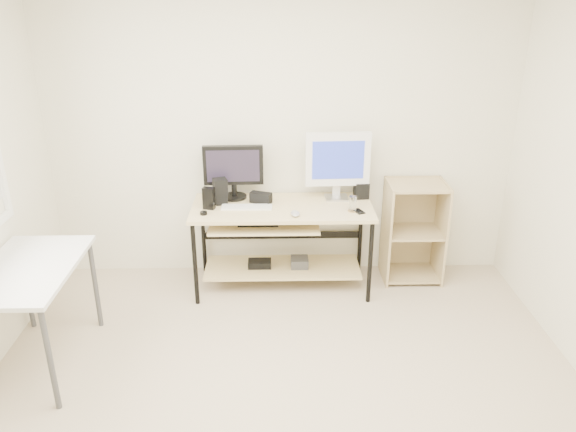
{
  "coord_description": "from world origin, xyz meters",
  "views": [
    {
      "loc": [
        -0.04,
        -2.68,
        2.46
      ],
      "look_at": [
        0.04,
        1.3,
        0.81
      ],
      "focal_mm": 35.0,
      "sensor_mm": 36.0,
      "label": 1
    }
  ],
  "objects_px": {
    "side_table": "(28,278)",
    "audio_controller": "(209,198)",
    "desk": "(279,229)",
    "shelf_unit": "(412,230)",
    "white_imac": "(338,161)",
    "black_monitor": "(233,169)"
  },
  "relations": [
    {
      "from": "side_table",
      "to": "shelf_unit",
      "type": "xyz_separation_m",
      "value": [
        2.83,
        1.22,
        -0.22
      ]
    },
    {
      "from": "desk",
      "to": "shelf_unit",
      "type": "height_order",
      "value": "shelf_unit"
    },
    {
      "from": "black_monitor",
      "to": "desk",
      "type": "bearing_deg",
      "value": -29.07
    },
    {
      "from": "white_imac",
      "to": "desk",
      "type": "bearing_deg",
      "value": -164.84
    },
    {
      "from": "white_imac",
      "to": "audio_controller",
      "type": "distance_m",
      "value": 1.11
    },
    {
      "from": "desk",
      "to": "shelf_unit",
      "type": "distance_m",
      "value": 1.19
    },
    {
      "from": "shelf_unit",
      "to": "black_monitor",
      "type": "distance_m",
      "value": 1.66
    },
    {
      "from": "desk",
      "to": "audio_controller",
      "type": "xyz_separation_m",
      "value": [
        -0.57,
        -0.05,
        0.3
      ]
    },
    {
      "from": "desk",
      "to": "white_imac",
      "type": "xyz_separation_m",
      "value": [
        0.49,
        0.16,
        0.55
      ]
    },
    {
      "from": "shelf_unit",
      "to": "audio_controller",
      "type": "xyz_separation_m",
      "value": [
        -1.75,
        -0.21,
        0.39
      ]
    },
    {
      "from": "desk",
      "to": "side_table",
      "type": "height_order",
      "value": "same"
    },
    {
      "from": "black_monitor",
      "to": "audio_controller",
      "type": "height_order",
      "value": "black_monitor"
    },
    {
      "from": "shelf_unit",
      "to": "black_monitor",
      "type": "xyz_separation_m",
      "value": [
        -1.56,
        0.04,
        0.56
      ]
    },
    {
      "from": "side_table",
      "to": "audio_controller",
      "type": "bearing_deg",
      "value": 43.0
    },
    {
      "from": "shelf_unit",
      "to": "black_monitor",
      "type": "height_order",
      "value": "black_monitor"
    },
    {
      "from": "audio_controller",
      "to": "shelf_unit",
      "type": "bearing_deg",
      "value": 22.17
    },
    {
      "from": "white_imac",
      "to": "audio_controller",
      "type": "relative_size",
      "value": 3.16
    },
    {
      "from": "shelf_unit",
      "to": "audio_controller",
      "type": "height_order",
      "value": "audio_controller"
    },
    {
      "from": "side_table",
      "to": "white_imac",
      "type": "bearing_deg",
      "value": 29.56
    },
    {
      "from": "shelf_unit",
      "to": "white_imac",
      "type": "relative_size",
      "value": 1.55
    },
    {
      "from": "desk",
      "to": "white_imac",
      "type": "relative_size",
      "value": 2.59
    },
    {
      "from": "desk",
      "to": "black_monitor",
      "type": "height_order",
      "value": "black_monitor"
    }
  ]
}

